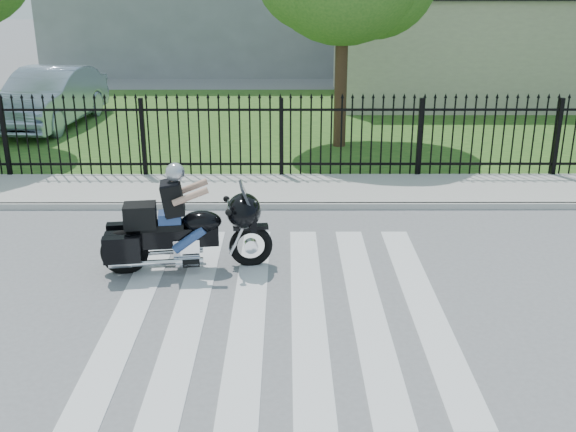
{
  "coord_description": "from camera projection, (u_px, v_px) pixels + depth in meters",
  "views": [
    {
      "loc": [
        0.11,
        -8.31,
        4.31
      ],
      "look_at": [
        0.13,
        0.84,
        1.0
      ],
      "focal_mm": 42.0,
      "sensor_mm": 36.0,
      "label": 1
    }
  ],
  "objects": [
    {
      "name": "ground",
      "position": [
        279.0,
        305.0,
        9.28
      ],
      "size": [
        120.0,
        120.0,
        0.0
      ],
      "primitive_type": "plane",
      "color": "slate",
      "rests_on": "ground"
    },
    {
      "name": "crosswalk",
      "position": [
        279.0,
        304.0,
        9.28
      ],
      "size": [
        5.0,
        5.5,
        0.01
      ],
      "primitive_type": null,
      "color": "silver",
      "rests_on": "ground"
    },
    {
      "name": "sidewalk",
      "position": [
        281.0,
        190.0,
        13.96
      ],
      "size": [
        40.0,
        2.0,
        0.12
      ],
      "primitive_type": "cube",
      "color": "#ADAAA3",
      "rests_on": "ground"
    },
    {
      "name": "curb",
      "position": [
        281.0,
        206.0,
        13.02
      ],
      "size": [
        40.0,
        0.12,
        0.12
      ],
      "primitive_type": "cube",
      "color": "#ADAAA3",
      "rests_on": "ground"
    },
    {
      "name": "grass_strip",
      "position": [
        283.0,
        122.0,
        20.56
      ],
      "size": [
        40.0,
        12.0,
        0.02
      ],
      "primitive_type": "cube",
      "color": "#23521C",
      "rests_on": "ground"
    },
    {
      "name": "iron_fence",
      "position": [
        281.0,
        139.0,
        14.61
      ],
      "size": [
        26.0,
        0.04,
        1.8
      ],
      "color": "black",
      "rests_on": "ground"
    },
    {
      "name": "building_low",
      "position": [
        481.0,
        50.0,
        23.74
      ],
      "size": [
        10.0,
        6.0,
        3.5
      ],
      "primitive_type": "cube",
      "color": "beige",
      "rests_on": "ground"
    },
    {
      "name": "motorcycle_rider",
      "position": [
        182.0,
        226.0,
        10.16
      ],
      "size": [
        2.61,
        1.05,
        1.73
      ],
      "rotation": [
        0.0,
        0.0,
        0.13
      ],
      "color": "black",
      "rests_on": "ground"
    },
    {
      "name": "parked_car",
      "position": [
        49.0,
        97.0,
        19.74
      ],
      "size": [
        2.26,
        5.25,
        1.68
      ],
      "primitive_type": "imported",
      "rotation": [
        0.0,
        0.0,
        -0.1
      ],
      "color": "#9FAEC8",
      "rests_on": "grass_strip"
    }
  ]
}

